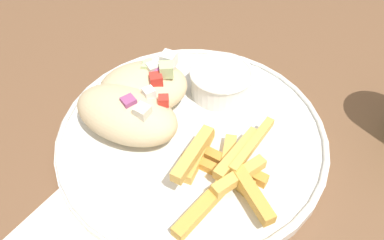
{
  "coord_description": "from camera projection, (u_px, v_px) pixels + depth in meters",
  "views": [
    {
      "loc": [
        0.16,
        -0.28,
        1.05
      ],
      "look_at": [
        0.03,
        -0.03,
        0.75
      ],
      "focal_mm": 35.0,
      "sensor_mm": 36.0,
      "label": 1
    }
  ],
  "objects": [
    {
      "name": "sauce_ramekin",
      "position": [
        221.0,
        80.0,
        0.46
      ],
      "size": [
        0.08,
        0.08,
        0.03
      ],
      "color": "white",
      "rests_on": "plate"
    },
    {
      "name": "plate",
      "position": [
        192.0,
        134.0,
        0.43
      ],
      "size": [
        0.31,
        0.31,
        0.02
      ],
      "color": "white",
      "rests_on": "table"
    },
    {
      "name": "pita_sandwich_far",
      "position": [
        144.0,
        87.0,
        0.45
      ],
      "size": [
        0.13,
        0.13,
        0.06
      ],
      "rotation": [
        0.0,
        0.0,
        0.69
      ],
      "color": "beige",
      "rests_on": "plate"
    },
    {
      "name": "table",
      "position": [
        183.0,
        142.0,
        0.5
      ],
      "size": [
        1.6,
        1.6,
        0.71
      ],
      "color": "brown",
      "rests_on": "ground_plane"
    },
    {
      "name": "fries_pile",
      "position": [
        224.0,
        170.0,
        0.38
      ],
      "size": [
        0.11,
        0.16,
        0.04
      ],
      "color": "#E5B251",
      "rests_on": "plate"
    },
    {
      "name": "pita_sandwich_near",
      "position": [
        127.0,
        114.0,
        0.41
      ],
      "size": [
        0.13,
        0.08,
        0.05
      ],
      "rotation": [
        0.0,
        0.0,
        0.03
      ],
      "color": "beige",
      "rests_on": "plate"
    }
  ]
}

